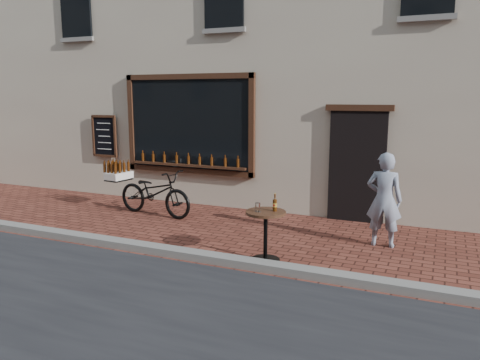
% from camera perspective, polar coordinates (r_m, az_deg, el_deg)
% --- Properties ---
extents(ground, '(90.00, 90.00, 0.00)m').
position_cam_1_polar(ground, '(7.23, -6.59, -9.97)').
color(ground, '#51231A').
rests_on(ground, ground).
extents(kerb, '(90.00, 0.25, 0.12)m').
position_cam_1_polar(kerb, '(7.37, -5.81, -9.05)').
color(kerb, slate).
rests_on(kerb, ground).
extents(cargo_bicycle, '(2.25, 0.88, 1.04)m').
position_cam_1_polar(cargo_bicycle, '(9.98, -10.53, -1.44)').
color(cargo_bicycle, black).
rests_on(cargo_bicycle, ground).
extents(bistro_table, '(0.61, 0.61, 1.05)m').
position_cam_1_polar(bistro_table, '(7.10, 3.16, -5.57)').
color(bistro_table, black).
rests_on(bistro_table, ground).
extents(pedestrian, '(0.58, 0.38, 1.58)m').
position_cam_1_polar(pedestrian, '(8.11, 17.16, -2.31)').
color(pedestrian, gray).
rests_on(pedestrian, ground).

